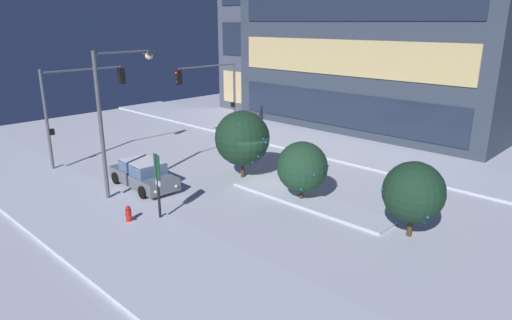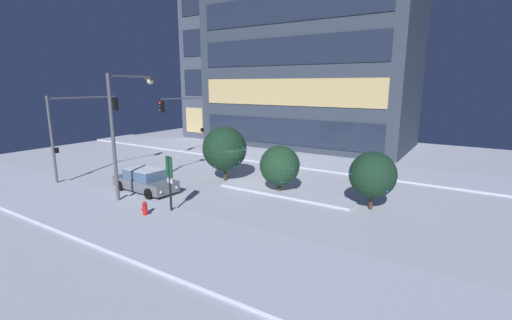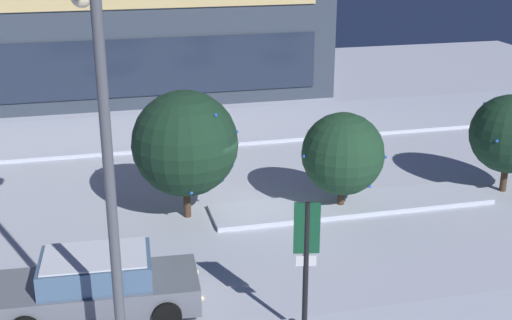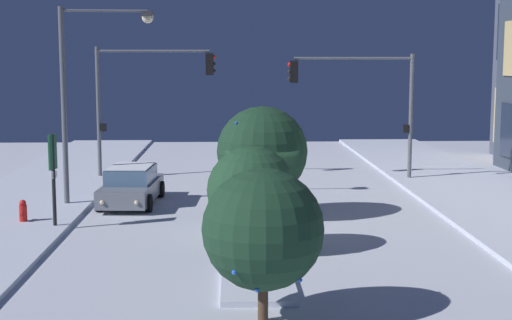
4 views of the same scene
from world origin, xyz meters
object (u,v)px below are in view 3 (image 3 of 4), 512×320
object	(u,v)px
street_lamp_arched	(100,126)
decorated_tree_median	(510,134)
decorated_tree_right_of_median	(343,154)
car_near	(97,286)
parking_info_sign	(306,252)
decorated_tree_left_of_median	(185,144)

from	to	relation	value
street_lamp_arched	decorated_tree_median	world-z (taller)	street_lamp_arched
street_lamp_arched	decorated_tree_right_of_median	bearing A→B (deg)	-55.52
car_near	street_lamp_arched	bearing A→B (deg)	-73.09
street_lamp_arched	parking_info_sign	bearing A→B (deg)	-101.92
street_lamp_arched	decorated_tree_left_of_median	xyz separation A→B (m)	(2.44, 6.32, -2.56)
decorated_tree_left_of_median	decorated_tree_right_of_median	distance (m)	4.83
decorated_tree_median	decorated_tree_right_of_median	distance (m)	5.78
car_near	street_lamp_arched	distance (m)	4.44
street_lamp_arched	parking_info_sign	distance (m)	4.97
parking_info_sign	decorated_tree_right_of_median	bearing A→B (deg)	-15.91
street_lamp_arched	decorated_tree_median	distance (m)	14.55
street_lamp_arched	decorated_tree_right_of_median	size ratio (longest dim) A/B	2.41
street_lamp_arched	decorated_tree_right_of_median	xyz separation A→B (m)	(7.21, 5.81, -3.10)
car_near	decorated_tree_median	xyz separation A→B (m)	(13.32, 4.47, 1.28)
car_near	decorated_tree_right_of_median	size ratio (longest dim) A/B	1.54
decorated_tree_median	car_near	bearing A→B (deg)	-161.43
parking_info_sign	decorated_tree_left_of_median	distance (m)	7.03
decorated_tree_median	street_lamp_arched	bearing A→B (deg)	-155.62
decorated_tree_median	decorated_tree_left_of_median	bearing A→B (deg)	177.63
decorated_tree_median	decorated_tree_right_of_median	xyz separation A→B (m)	(-5.78, -0.07, -0.18)
decorated_tree_median	parking_info_sign	bearing A→B (deg)	-144.48
parking_info_sign	decorated_tree_left_of_median	world-z (taller)	decorated_tree_left_of_median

